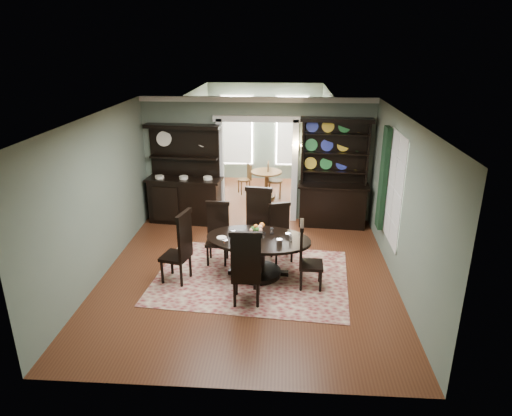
{
  "coord_description": "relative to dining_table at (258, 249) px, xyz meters",
  "views": [
    {
      "loc": [
        0.67,
        -7.67,
        4.25
      ],
      "look_at": [
        0.12,
        0.6,
        1.16
      ],
      "focal_mm": 32.0,
      "sensor_mm": 36.0,
      "label": 1
    }
  ],
  "objects": [
    {
      "name": "chair_far_right",
      "position": [
        0.4,
        0.77,
        0.08
      ],
      "size": [
        0.54,
        0.53,
        1.17
      ],
      "rotation": [
        0.0,
        0.0,
        3.47
      ],
      "color": "black",
      "rests_on": "rug"
    },
    {
      "name": "chair_end_left",
      "position": [
        -1.39,
        -0.32,
        0.19
      ],
      "size": [
        0.59,
        0.61,
        1.39
      ],
      "rotation": [
        0.0,
        0.0,
        1.33
      ],
      "color": "black",
      "rests_on": "rug"
    },
    {
      "name": "chair_end_right",
      "position": [
        0.87,
        -0.36,
        0.11
      ],
      "size": [
        0.45,
        0.48,
        1.24
      ],
      "rotation": [
        0.0,
        0.0,
        -1.6
      ],
      "color": "black",
      "rests_on": "rug"
    },
    {
      "name": "rug",
      "position": [
        -0.12,
        -0.08,
        -0.53
      ],
      "size": [
        3.79,
        2.95,
        0.01
      ],
      "primitive_type": "cube",
      "rotation": [
        0.0,
        0.0,
        -0.08
      ],
      "color": "maroon",
      "rests_on": "floor"
    },
    {
      "name": "centerpiece",
      "position": [
        -0.01,
        0.1,
        0.3
      ],
      "size": [
        1.43,
        0.92,
        0.23
      ],
      "color": "white",
      "rests_on": "dining_table"
    },
    {
      "name": "chair_far_left",
      "position": [
        -0.85,
        0.58,
        0.11
      ],
      "size": [
        0.48,
        0.44,
        1.25
      ],
      "rotation": [
        0.0,
        0.0,
        3.14
      ],
      "color": "black",
      "rests_on": "rug"
    },
    {
      "name": "chair_near",
      "position": [
        -0.13,
        -1.05,
        0.19
      ],
      "size": [
        0.54,
        0.51,
        1.39
      ],
      "rotation": [
        0.0,
        0.0,
        0.04
      ],
      "color": "black",
      "rests_on": "rug"
    },
    {
      "name": "parlor_chair_left",
      "position": [
        -0.65,
        4.91,
        -0.08
      ],
      "size": [
        0.41,
        0.41,
        0.86
      ],
      "rotation": [
        0.0,
        0.0,
        2.0
      ],
      "color": "brown",
      "rests_on": "parlor_floor"
    },
    {
      "name": "parlor",
      "position": [
        -0.2,
        5.49,
        0.98
      ],
      "size": [
        3.51,
        3.5,
        3.01
      ],
      "color": "#562A16",
      "rests_on": "ground"
    },
    {
      "name": "right_window",
      "position": [
        2.49,
        0.88,
        1.06
      ],
      "size": [
        0.15,
        1.47,
        2.12
      ],
      "color": "white",
      "rests_on": "wall_right"
    },
    {
      "name": "welsh_dresser",
      "position": [
        1.62,
        2.67,
        0.39
      ],
      "size": [
        1.69,
        0.72,
        2.57
      ],
      "rotation": [
        0.0,
        0.0,
        -0.07
      ],
      "color": "black",
      "rests_on": "floor"
    },
    {
      "name": "wall_sconce",
      "position": [
        0.75,
        2.8,
        1.35
      ],
      "size": [
        0.27,
        0.21,
        0.21
      ],
      "color": "gold",
      "rests_on": "back_wall_right"
    },
    {
      "name": "doorway_trim",
      "position": [
        -0.2,
        2.95,
        1.08
      ],
      "size": [
        2.08,
        0.25,
        2.57
      ],
      "color": "silver",
      "rests_on": "floor"
    },
    {
      "name": "parlor_table",
      "position": [
        -0.05,
        4.48,
        -0.03
      ],
      "size": [
        0.85,
        0.85,
        0.79
      ],
      "color": "brown",
      "rests_on": "parlor_floor"
    },
    {
      "name": "chair_far_mid",
      "position": [
        -0.07,
        0.87,
        0.22
      ],
      "size": [
        0.61,
        0.59,
        1.45
      ],
      "rotation": [
        0.0,
        0.0,
        2.98
      ],
      "color": "black",
      "rests_on": "rug"
    },
    {
      "name": "parlor_chair_right",
      "position": [
        0.12,
        4.59,
        0.01
      ],
      "size": [
        0.43,
        0.43,
        1.02
      ],
      "rotation": [
        0.0,
        0.0,
        -1.56
      ],
      "color": "brown",
      "rests_on": "parlor_floor"
    },
    {
      "name": "dining_table",
      "position": [
        0.0,
        0.0,
        0.0
      ],
      "size": [
        2.12,
        2.06,
        0.78
      ],
      "rotation": [
        0.0,
        0.0,
        -0.14
      ],
      "color": "black",
      "rests_on": "rug"
    },
    {
      "name": "room",
      "position": [
        -0.2,
        -0.0,
        1.04
      ],
      "size": [
        5.51,
        6.01,
        3.01
      ],
      "color": "#562A16",
      "rests_on": "ground"
    },
    {
      "name": "sideboard",
      "position": [
        -1.95,
        2.68,
        0.29
      ],
      "size": [
        1.85,
        0.8,
        2.37
      ],
      "rotation": [
        0.0,
        0.0,
        -0.09
      ],
      "color": "black",
      "rests_on": "floor"
    }
  ]
}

